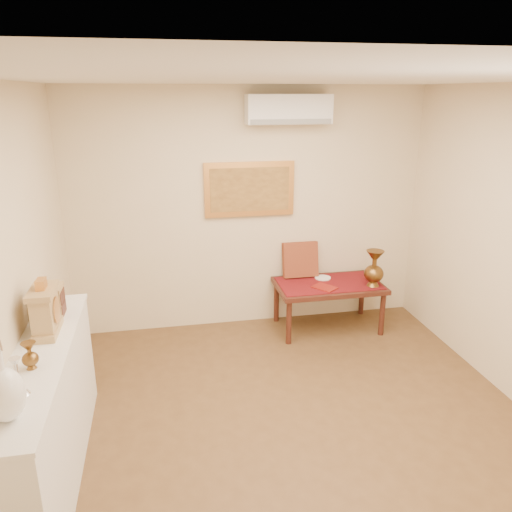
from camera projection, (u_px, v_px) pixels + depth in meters
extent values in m
plane|color=brown|center=(301.00, 442.00, 3.93)|extent=(4.50, 4.50, 0.00)
plane|color=silver|center=(314.00, 78.00, 3.08)|extent=(4.50, 4.50, 0.00)
cube|color=beige|center=(249.00, 211.00, 5.60)|extent=(4.00, 0.02, 2.70)
cube|color=beige|center=(2.00, 304.00, 3.14)|extent=(0.02, 4.50, 2.70)
cube|color=maroon|center=(329.00, 283.00, 5.66)|extent=(1.14, 0.59, 0.01)
cylinder|color=white|center=(323.00, 278.00, 5.80)|extent=(0.19, 0.19, 0.01)
cube|color=maroon|center=(325.00, 287.00, 5.51)|extent=(0.29, 0.31, 0.01)
cube|color=maroon|center=(300.00, 260.00, 5.81)|extent=(0.41, 0.18, 0.42)
cube|color=white|center=(49.00, 418.00, 3.44)|extent=(0.35, 2.00, 0.95)
cube|color=white|center=(39.00, 355.00, 3.29)|extent=(0.37, 2.02, 0.03)
cube|color=tan|center=(48.00, 330.00, 3.56)|extent=(0.16, 0.36, 0.05)
cube|color=tan|center=(45.00, 310.00, 3.51)|extent=(0.14, 0.30, 0.25)
cylinder|color=beige|center=(56.00, 310.00, 3.53)|extent=(0.01, 0.17, 0.17)
cylinder|color=#D79145|center=(57.00, 309.00, 3.53)|extent=(0.01, 0.19, 0.19)
cube|color=tan|center=(42.00, 291.00, 3.47)|extent=(0.17, 0.34, 0.04)
cube|color=#D79145|center=(41.00, 284.00, 3.45)|extent=(0.06, 0.11, 0.07)
cube|color=tan|center=(53.00, 303.00, 3.80)|extent=(0.15, 0.20, 0.22)
cube|color=#451E14|center=(64.00, 308.00, 3.83)|extent=(0.01, 0.17, 0.09)
cube|color=#451E14|center=(62.00, 296.00, 3.80)|extent=(0.01, 0.17, 0.09)
cube|color=tan|center=(51.00, 288.00, 3.76)|extent=(0.16, 0.21, 0.02)
cube|color=#451E14|center=(329.00, 286.00, 5.67)|extent=(1.20, 0.70, 0.05)
cylinder|color=#451E14|center=(289.00, 323.00, 5.39)|extent=(0.06, 0.06, 0.50)
cylinder|color=#451E14|center=(382.00, 314.00, 5.59)|extent=(0.06, 0.06, 0.50)
cylinder|color=#451E14|center=(276.00, 302.00, 5.93)|extent=(0.06, 0.06, 0.50)
cylinder|color=#451E14|center=(362.00, 295.00, 6.13)|extent=(0.06, 0.06, 0.50)
cube|color=#D79145|center=(250.00, 189.00, 5.50)|extent=(1.00, 0.05, 0.60)
cube|color=#A37838|center=(250.00, 190.00, 5.48)|extent=(0.88, 0.01, 0.48)
cube|color=white|center=(289.00, 109.00, 5.21)|extent=(0.90, 0.24, 0.30)
cube|color=gray|center=(291.00, 122.00, 5.14)|extent=(0.86, 0.02, 0.05)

